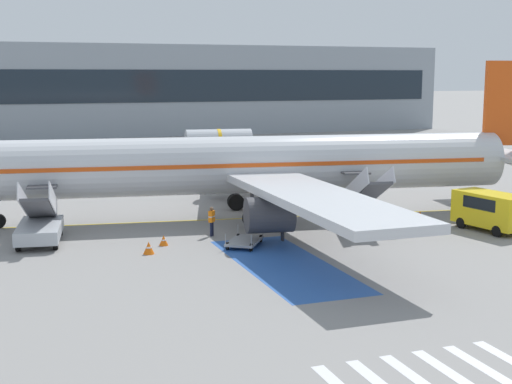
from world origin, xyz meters
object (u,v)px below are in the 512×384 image
Objects in this scene: boarding_stairs_forward at (40,226)px; terminal_building at (63,91)px; traffic_cone_0 at (420,215)px; traffic_cone_2 at (149,248)px; service_van_2 at (491,208)px; ground_crew_2 at (212,219)px; ground_crew_1 at (259,212)px; ground_crew_0 at (283,224)px; boarding_stairs_aft at (367,212)px; airliner at (227,165)px; fuel_tanker at (226,147)px; baggage_cart at (244,241)px; traffic_cone_1 at (164,240)px.

boarding_stairs_forward is 0.05× the size of terminal_building.
traffic_cone_0 is 0.78× the size of traffic_cone_2.
service_van_2 is 16.17m from ground_crew_2.
ground_crew_1 is (12.37, -0.72, 0.04)m from boarding_stairs_forward.
terminal_building is (2.35, 73.88, 6.37)m from traffic_cone_2.
boarding_stairs_forward is 13.14m from ground_crew_0.
ground_crew_0 is (-5.87, -1.25, -0.04)m from boarding_stairs_aft.
airliner is 27.27× the size of ground_crew_1.
boarding_stairs_forward reaches higher than traffic_cone_0.
terminal_building is (-15.58, 70.78, 6.44)m from traffic_cone_0.
fuel_tanker reaches higher than traffic_cone_2.
fuel_tanker reaches higher than traffic_cone_0.
airliner reaches higher than ground_crew_2.
boarding_stairs_aft is at bearing 103.62° from ground_crew_0.
traffic_cone_0 is (10.59, -0.60, -0.73)m from ground_crew_1.
ground_crew_2 is (-0.97, 2.83, 0.70)m from baggage_cart.
traffic_cone_2 is at bearing -32.67° from boarding_stairs_forward.
fuel_tanker is at bearing -156.63° from ground_crew_2.
traffic_cone_0 is at bearing -132.30° from baggage_cart.
traffic_cone_0 is (3.44, -30.02, -1.61)m from fuel_tanker.
fuel_tanker is at bearing 96.53° from boarding_stairs_aft.
service_van_2 is 14.74m from baggage_cart.
service_van_2 is at bearing 83.61° from ground_crew_0.
terminal_building is at bearing -174.40° from ground_crew_0.
baggage_cart is (-8.21, -1.65, -0.72)m from boarding_stairs_aft.
terminal_building is at bearing -87.62° from service_van_2.
ground_crew_2 is 0.01× the size of terminal_building.
boarding_stairs_aft is 0.05× the size of terminal_building.
ground_crew_0 is 3.35× the size of traffic_cone_0.
fuel_tanker reaches higher than ground_crew_2.
traffic_cone_2 is at bearing 97.96° from ground_crew_1.
ground_crew_1 is 3.46× the size of traffic_cone_0.
boarding_stairs_aft is 6.01m from ground_crew_0.
airliner reaches higher than ground_crew_0.
ground_crew_1 is at bearing -32.76° from service_van_2.
ground_crew_2 is at bearing -36.99° from baggage_cart.
boarding_stairs_aft is at bearing 6.97° from traffic_cone_2.
baggage_cart is 3.07m from ground_crew_2.
terminal_building is at bearing 92.56° from boarding_stairs_forward.
ground_crew_0 is (-7.03, -32.74, -0.91)m from fuel_tanker.
ground_crew_1 is 2.69× the size of traffic_cone_2.
boarding_stairs_aft reaches higher than ground_crew_1.
boarding_stairs_forward is 23.01m from traffic_cone_0.
airliner is 8.50× the size of boarding_stairs_aft.
ground_crew_1 reaches higher than ground_crew_2.
airliner reaches higher than boarding_stairs_forward.
traffic_cone_1 is at bearing -16.51° from boarding_stairs_forward.
ground_crew_1 is at bearing -176.12° from ground_crew_0.
baggage_cart is at bearing -14.95° from boarding_stairs_forward.
ground_crew_0 is at bearing -159.37° from boarding_stairs_aft.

